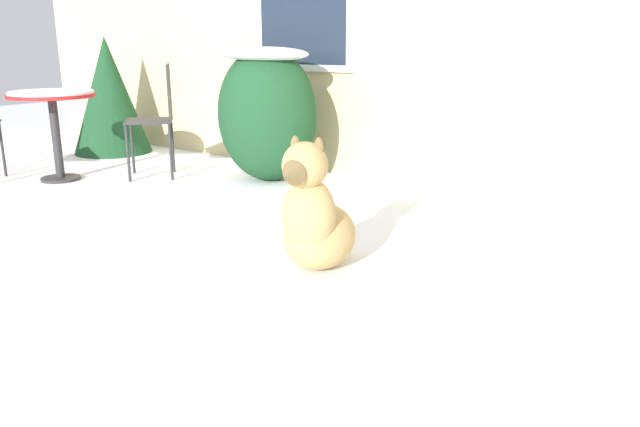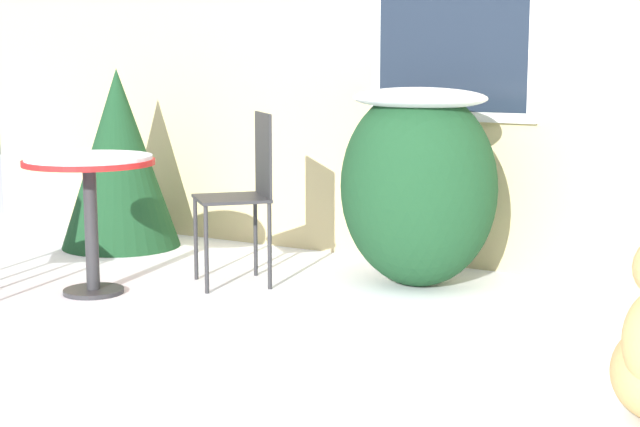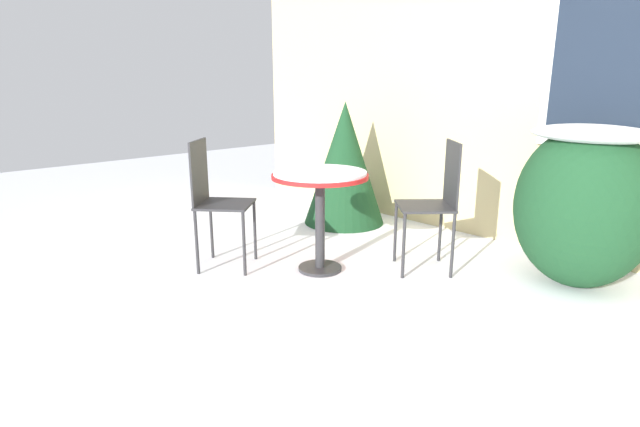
% 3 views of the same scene
% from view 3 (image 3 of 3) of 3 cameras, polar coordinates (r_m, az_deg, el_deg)
% --- Properties ---
extents(ground_plane, '(16.00, 16.00, 0.00)m').
position_cam_3_polar(ground_plane, '(2.72, 13.68, -16.62)').
color(ground_plane, white).
extents(house_wall, '(8.00, 0.10, 2.99)m').
position_cam_3_polar(house_wall, '(4.37, 31.21, 14.03)').
color(house_wall, '#D1BC84').
rests_on(house_wall, ground_plane).
extents(shrub_left, '(0.92, 0.74, 1.13)m').
position_cam_3_polar(shrub_left, '(3.85, 27.84, 1.09)').
color(shrub_left, '#194223').
rests_on(shrub_left, ground_plane).
extents(evergreen_bush, '(0.81, 0.81, 1.22)m').
position_cam_3_polar(evergreen_bush, '(5.03, 2.83, 5.74)').
color(evergreen_bush, '#194223').
rests_on(evergreen_bush, ground_plane).
extents(patio_table, '(0.72, 0.72, 0.77)m').
position_cam_3_polar(patio_table, '(3.69, 0.00, 2.82)').
color(patio_table, '#2D2D30').
rests_on(patio_table, ground_plane).
extents(patio_chair_near_table, '(0.56, 0.56, 0.99)m').
position_cam_3_polar(patio_chair_near_table, '(3.82, 13.01, 1.61)').
color(patio_chair_near_table, '#2D2D30').
rests_on(patio_chair_near_table, ground_plane).
extents(patio_chair_far_side, '(0.56, 0.56, 0.99)m').
position_cam_3_polar(patio_chair_far_side, '(3.87, -11.88, 1.85)').
color(patio_chair_far_side, '#2D2D30').
rests_on(patio_chair_far_side, ground_plane).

